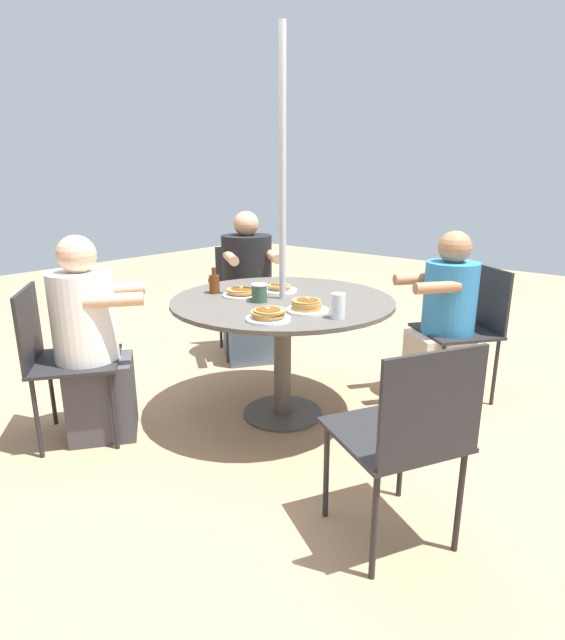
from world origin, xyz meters
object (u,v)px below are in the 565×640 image
Objects in this scene: diner_west at (444,324)px; drinking_glass_a at (338,306)px; patio_chair_north at (244,292)px; patio_chair_south at (407,432)px; diner_east at (92,348)px; coffee_cup at (259,293)px; syrup_bottle at (214,283)px; patio_chair_west at (468,323)px; patio_chair_east at (59,353)px; pancake_plate_a at (242,293)px; pancake_plate_d at (268,315)px; pancake_plate_c at (307,306)px; diner_north at (248,294)px; pancake_plate_b at (279,289)px; patio_table at (282,318)px.

drinking_glass_a is at bearing 117.82° from diner_west.
patio_chair_south is at bearing 93.57° from patio_chair_north.
diner_east is 0.95m from coffee_cup.
syrup_bottle is (-0.60, 0.86, 0.29)m from patio_chair_north.
drinking_glass_a is at bearing 113.88° from patio_chair_west.
patio_chair_east is 8.43× the size of coffee_cup.
coffee_cup is 0.52m from drinking_glass_a.
syrup_bottle is (-0.22, -0.69, 0.28)m from diner_east.
coffee_cup is at bearing 169.44° from pancake_plate_a.
diner_west is at bearing -107.02° from pancake_plate_d.
patio_chair_north is 1.72m from drinking_glass_a.
patio_chair_north is 1.59m from diner_east.
diner_north is at bearing -32.79° from pancake_plate_c.
patio_chair_west is at bearing 90.08° from patio_chair_east.
pancake_plate_b is 0.39m from syrup_bottle.
patio_chair_south is 1.42m from pancake_plate_b.
patio_chair_west is at bearing -124.07° from coffee_cup.
diner_west reaches higher than patio_chair_north.
coffee_cup reaches higher than pancake_plate_d.
patio_table is at bearing -16.41° from drinking_glass_a.
pancake_plate_c is 0.68m from syrup_bottle.
pancake_plate_b is at bearing 91.44° from patio_chair_north.
diner_west is 8.74× the size of drinking_glass_a.
patio_table is 1.50× the size of patio_chair_south.
diner_west is 1.07m from pancake_plate_b.
pancake_plate_c is (0.80, -0.43, 0.26)m from patio_chair_south.
syrup_bottle reaches higher than pancake_plate_d.
patio_table is 0.53m from drinking_glass_a.
diner_east reaches higher than patio_chair_south.
pancake_plate_b is at bearing -72.43° from coffee_cup.
coffee_cup is at bearing 1.35° from pancake_plate_c.
diner_west reaches higher than coffee_cup.
pancake_plate_b is at bearing -23.48° from drinking_glass_a.
patio_table is 0.48m from pancake_plate_d.
pancake_plate_a is at bearing 27.13° from patio_table.
pancake_plate_d is 2.18× the size of coffee_cup.
pancake_plate_c is at bearing 104.73° from patio_chair_west.
pancake_plate_c is 0.25m from pancake_plate_d.
patio_chair_east reaches higher than coffee_cup.
pancake_plate_d is at bearing 82.97° from diner_north.
patio_chair_south is at bearing 152.29° from patio_table.
patio_table is 0.23m from coffee_cup.
patio_chair_west is at bearing 138.68° from diner_north.
pancake_plate_b is (1.21, -0.69, 0.25)m from patio_chair_south.
patio_chair_east is 6.86× the size of drinking_glass_a.
diner_east is (-0.38, 1.55, 0.01)m from patio_chair_north.
diner_north is 1.06× the size of diner_west.
drinking_glass_a is (-1.10, -0.71, 0.28)m from diner_east.
diner_east is at bearing 63.33° from pancake_plate_b.
patio_chair_south reaches higher than coffee_cup.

